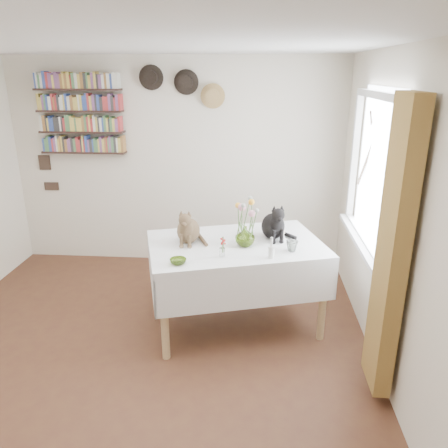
# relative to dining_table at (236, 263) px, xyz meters

# --- Properties ---
(room) EXTENTS (4.08, 4.58, 2.58)m
(room) POSITION_rel_dining_table_xyz_m (-0.79, -0.77, 0.62)
(room) COLOR brown
(room) RESTS_ON ground
(window) EXTENTS (0.12, 1.52, 1.32)m
(window) POSITION_rel_dining_table_xyz_m (1.17, 0.03, 0.77)
(window) COLOR white
(window) RESTS_ON room
(curtain) EXTENTS (0.12, 0.38, 2.10)m
(curtain) POSITION_rel_dining_table_xyz_m (1.11, -0.89, 0.52)
(curtain) COLOR brown
(curtain) RESTS_ON room
(dining_table) EXTENTS (1.78, 1.40, 0.84)m
(dining_table) POSITION_rel_dining_table_xyz_m (0.00, 0.00, 0.00)
(dining_table) COLOR white
(dining_table) RESTS_ON room
(tabby_cat) EXTENTS (0.24, 0.30, 0.34)m
(tabby_cat) POSITION_rel_dining_table_xyz_m (-0.43, -0.01, 0.38)
(tabby_cat) COLOR brown
(tabby_cat) RESTS_ON dining_table
(black_cat) EXTENTS (0.31, 0.36, 0.36)m
(black_cat) POSITION_rel_dining_table_xyz_m (0.34, 0.16, 0.38)
(black_cat) COLOR black
(black_cat) RESTS_ON dining_table
(flower_vase) EXTENTS (0.24, 0.24, 0.18)m
(flower_vase) POSITION_rel_dining_table_xyz_m (0.09, -0.06, 0.30)
(flower_vase) COLOR #8BAF38
(flower_vase) RESTS_ON dining_table
(green_bowl) EXTENTS (0.17, 0.17, 0.04)m
(green_bowl) POSITION_rel_dining_table_xyz_m (-0.44, -0.49, 0.23)
(green_bowl) COLOR #8BAF38
(green_bowl) RESTS_ON dining_table
(drinking_glass) EXTENTS (0.11, 0.11, 0.10)m
(drinking_glass) POSITION_rel_dining_table_xyz_m (0.50, -0.16, 0.25)
(drinking_glass) COLOR white
(drinking_glass) RESTS_ON dining_table
(candlestick) EXTENTS (0.05, 0.05, 0.18)m
(candlestick) POSITION_rel_dining_table_xyz_m (0.31, -0.32, 0.27)
(candlestick) COLOR white
(candlestick) RESTS_ON dining_table
(berry_jar) EXTENTS (0.05, 0.05, 0.20)m
(berry_jar) POSITION_rel_dining_table_xyz_m (-0.10, -0.32, 0.29)
(berry_jar) COLOR white
(berry_jar) RESTS_ON dining_table
(porcelain_figurine) EXTENTS (0.05, 0.05, 0.10)m
(porcelain_figurine) POSITION_rel_dining_table_xyz_m (0.43, 0.07, 0.25)
(porcelain_figurine) COLOR white
(porcelain_figurine) RESTS_ON dining_table
(flower_bouquet) EXTENTS (0.17, 0.13, 0.39)m
(flower_bouquet) POSITION_rel_dining_table_xyz_m (0.09, -0.05, 0.55)
(flower_bouquet) COLOR #4C7233
(flower_bouquet) RESTS_ON flower_vase
(bookshelf_unit) EXTENTS (1.00, 0.16, 0.91)m
(bookshelf_unit) POSITION_rel_dining_table_xyz_m (-1.89, 1.39, 1.21)
(bookshelf_unit) COLOR #301D18
(bookshelf_unit) RESTS_ON room
(wall_hats) EXTENTS (0.98, 0.09, 0.48)m
(wall_hats) POSITION_rel_dining_table_xyz_m (-0.68, 1.42, 1.54)
(wall_hats) COLOR black
(wall_hats) RESTS_ON room
(wall_art_plaques) EXTENTS (0.21, 0.02, 0.44)m
(wall_art_plaques) POSITION_rel_dining_table_xyz_m (-2.42, 1.46, 0.50)
(wall_art_plaques) COLOR #38281E
(wall_art_plaques) RESTS_ON room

